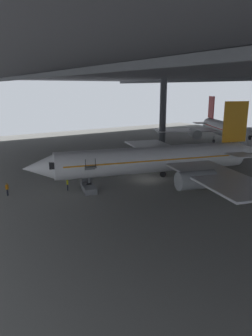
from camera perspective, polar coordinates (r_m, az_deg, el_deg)
ground_plane at (r=43.76m, az=4.48°, el=-2.37°), size 110.00×110.00×0.00m
hangar_structure at (r=51.41m, az=17.77°, el=16.89°), size 121.00×99.00×16.01m
airplane_main at (r=42.00m, az=5.83°, el=1.60°), size 33.54×34.06×10.89m
boarding_stairs at (r=39.50m, az=-6.89°, el=-3.21°), size 4.30×2.40×4.54m
crew_worker_near_nose at (r=40.10m, az=-21.09°, el=-3.53°), size 0.46×0.39×1.64m
crew_worker_by_stairs at (r=40.03m, az=-10.76°, el=-2.82°), size 0.53×0.32×1.63m
airplane_distant at (r=74.96m, az=18.18°, el=6.64°), size 30.90×31.15×10.58m
baggage_tug at (r=42.85m, az=18.49°, el=-2.73°), size 1.37×2.25×0.90m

